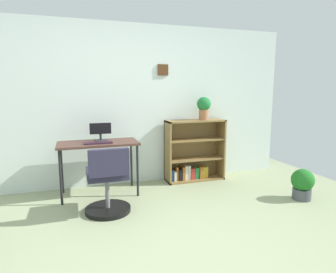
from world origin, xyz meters
TOP-DOWN VIEW (x-y plane):
  - ground_plane at (0.00, 0.00)m, footprint 6.24×6.24m
  - wall_back at (0.00, 2.15)m, footprint 5.20×0.12m
  - desk at (-0.38, 1.72)m, footprint 1.03×0.50m
  - monitor at (-0.33, 1.82)m, footprint 0.28×0.17m
  - keyboard at (-0.38, 1.63)m, footprint 0.36×0.12m
  - office_chair at (-0.34, 1.08)m, footprint 0.52×0.55m
  - bookshelf_low at (1.07, 1.96)m, footprint 0.90×0.30m
  - potted_plant_on_shelf at (1.21, 1.90)m, footprint 0.21×0.21m
  - potted_plant_floor at (2.07, 0.74)m, footprint 0.28×0.28m

SIDE VIEW (x-z plane):
  - ground_plane at x=0.00m, z-range 0.00..0.00m
  - potted_plant_floor at x=2.07m, z-range 0.01..0.41m
  - office_chair at x=-0.34m, z-range -0.05..0.74m
  - bookshelf_low at x=1.07m, z-range -0.05..0.88m
  - desk at x=-0.38m, z-range 0.29..1.01m
  - keyboard at x=-0.38m, z-range 0.71..0.73m
  - monitor at x=-0.33m, z-range 0.71..0.95m
  - potted_plant_on_shelf at x=1.21m, z-range 0.96..1.31m
  - wall_back at x=0.00m, z-range 0.00..2.32m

